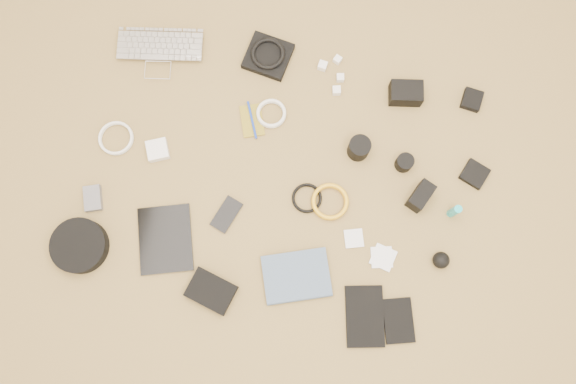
% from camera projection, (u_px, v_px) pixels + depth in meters
% --- Properties ---
extents(room_shell, '(4.04, 4.04, 2.58)m').
position_uv_depth(room_shell, '(262.00, 2.00, 0.82)').
color(room_shell, olive).
rests_on(room_shell, ground).
extents(laptop, '(0.36, 0.28, 0.03)m').
position_uv_depth(laptop, '(160.00, 57.00, 2.14)').
color(laptop, '#BABABF').
rests_on(laptop, ground).
extents(headphone_pouch, '(0.18, 0.18, 0.03)m').
position_uv_depth(headphone_pouch, '(268.00, 56.00, 2.13)').
color(headphone_pouch, black).
rests_on(headphone_pouch, ground).
extents(headphones, '(0.15, 0.15, 0.02)m').
position_uv_depth(headphones, '(268.00, 54.00, 2.11)').
color(headphones, black).
rests_on(headphones, headphone_pouch).
extents(charger_a, '(0.04, 0.04, 0.03)m').
position_uv_depth(charger_a, '(323.00, 66.00, 2.13)').
color(charger_a, white).
rests_on(charger_a, ground).
extents(charger_b, '(0.03, 0.03, 0.03)m').
position_uv_depth(charger_b, '(340.00, 78.00, 2.12)').
color(charger_b, white).
rests_on(charger_b, ground).
extents(charger_c, '(0.04, 0.04, 0.03)m').
position_uv_depth(charger_c, '(338.00, 60.00, 2.13)').
color(charger_c, white).
rests_on(charger_c, ground).
extents(charger_d, '(0.04, 0.04, 0.03)m').
position_uv_depth(charger_d, '(336.00, 91.00, 2.11)').
color(charger_d, white).
rests_on(charger_d, ground).
extents(dslr_camera, '(0.13, 0.10, 0.07)m').
position_uv_depth(dslr_camera, '(406.00, 93.00, 2.08)').
color(dslr_camera, black).
rests_on(dslr_camera, ground).
extents(lens_pouch, '(0.08, 0.09, 0.03)m').
position_uv_depth(lens_pouch, '(472.00, 100.00, 2.10)').
color(lens_pouch, black).
rests_on(lens_pouch, ground).
extents(notebook_olive, '(0.12, 0.14, 0.01)m').
position_uv_depth(notebook_olive, '(252.00, 121.00, 2.09)').
color(notebook_olive, olive).
rests_on(notebook_olive, ground).
extents(pen_blue, '(0.07, 0.14, 0.01)m').
position_uv_depth(pen_blue, '(252.00, 120.00, 2.09)').
color(pen_blue, '#1635B5').
rests_on(pen_blue, notebook_olive).
extents(cable_white_a, '(0.14, 0.14, 0.01)m').
position_uv_depth(cable_white_a, '(271.00, 114.00, 2.10)').
color(cable_white_a, white).
rests_on(cable_white_a, ground).
extents(lens_a, '(0.10, 0.10, 0.09)m').
position_uv_depth(lens_a, '(359.00, 148.00, 2.03)').
color(lens_a, black).
rests_on(lens_a, ground).
extents(lens_b, '(0.07, 0.07, 0.06)m').
position_uv_depth(lens_b, '(404.00, 163.00, 2.03)').
color(lens_b, black).
rests_on(lens_b, ground).
extents(card_reader, '(0.11, 0.11, 0.02)m').
position_uv_depth(card_reader, '(475.00, 174.00, 2.04)').
color(card_reader, black).
rests_on(card_reader, ground).
extents(power_brick, '(0.10, 0.10, 0.03)m').
position_uv_depth(power_brick, '(158.00, 150.00, 2.06)').
color(power_brick, white).
rests_on(power_brick, ground).
extents(cable_white_b, '(0.13, 0.13, 0.01)m').
position_uv_depth(cable_white_b, '(116.00, 139.00, 2.08)').
color(cable_white_b, white).
rests_on(cable_white_b, ground).
extents(cable_black, '(0.13, 0.13, 0.01)m').
position_uv_depth(cable_black, '(307.00, 198.00, 2.03)').
color(cable_black, black).
rests_on(cable_black, ground).
extents(cable_yellow, '(0.16, 0.16, 0.02)m').
position_uv_depth(cable_yellow, '(330.00, 202.00, 2.03)').
color(cable_yellow, gold).
rests_on(cable_yellow, ground).
extents(flash, '(0.09, 0.12, 0.08)m').
position_uv_depth(flash, '(421.00, 196.00, 2.00)').
color(flash, black).
rests_on(flash, ground).
extents(lens_cleaner, '(0.04, 0.04, 0.10)m').
position_uv_depth(lens_cleaner, '(454.00, 211.00, 1.98)').
color(lens_cleaner, '#1BABB5').
rests_on(lens_cleaner, ground).
extents(battery_charger, '(0.09, 0.11, 0.03)m').
position_uv_depth(battery_charger, '(93.00, 198.00, 2.02)').
color(battery_charger, '#5D5D62').
rests_on(battery_charger, ground).
extents(tablet, '(0.25, 0.29, 0.01)m').
position_uv_depth(tablet, '(165.00, 239.00, 2.00)').
color(tablet, black).
rests_on(tablet, ground).
extents(phone, '(0.10, 0.14, 0.01)m').
position_uv_depth(phone, '(226.00, 214.00, 2.02)').
color(phone, black).
rests_on(phone, ground).
extents(filter_case_left, '(0.08, 0.08, 0.01)m').
position_uv_depth(filter_case_left, '(354.00, 238.00, 2.00)').
color(filter_case_left, silver).
rests_on(filter_case_left, ground).
extents(filter_case_mid, '(0.09, 0.09, 0.01)m').
position_uv_depth(filter_case_mid, '(382.00, 257.00, 1.99)').
color(filter_case_mid, silver).
rests_on(filter_case_mid, ground).
extents(filter_case_right, '(0.09, 0.09, 0.01)m').
position_uv_depth(filter_case_right, '(383.00, 258.00, 1.99)').
color(filter_case_right, silver).
rests_on(filter_case_right, ground).
extents(air_blower, '(0.07, 0.07, 0.06)m').
position_uv_depth(air_blower, '(441.00, 260.00, 1.96)').
color(air_blower, black).
rests_on(air_blower, ground).
extents(headphone_case, '(0.25, 0.25, 0.05)m').
position_uv_depth(headphone_case, '(80.00, 246.00, 1.98)').
color(headphone_case, black).
rests_on(headphone_case, ground).
extents(drive_case, '(0.18, 0.15, 0.04)m').
position_uv_depth(drive_case, '(211.00, 291.00, 1.95)').
color(drive_case, black).
rests_on(drive_case, ground).
extents(paperback, '(0.28, 0.24, 0.02)m').
position_uv_depth(paperback, '(300.00, 301.00, 1.95)').
color(paperback, '#455975').
rests_on(paperback, ground).
extents(notebook_black_a, '(0.17, 0.23, 0.02)m').
position_uv_depth(notebook_black_a, '(365.00, 316.00, 1.95)').
color(notebook_black_a, black).
rests_on(notebook_black_a, ground).
extents(notebook_black_b, '(0.14, 0.18, 0.01)m').
position_uv_depth(notebook_black_b, '(398.00, 321.00, 1.94)').
color(notebook_black_b, black).
rests_on(notebook_black_b, ground).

